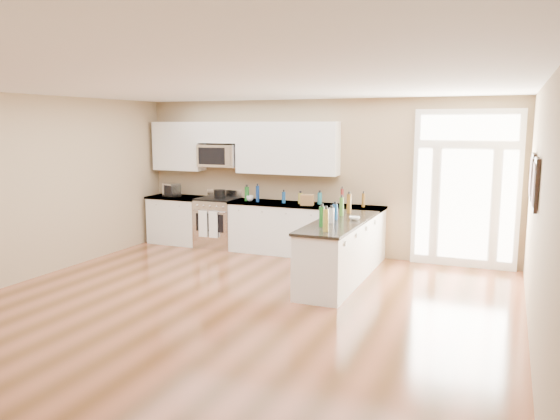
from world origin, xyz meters
name	(u,v)px	position (x,y,z in m)	size (l,w,h in m)	color
ground	(210,323)	(0.00, 0.00, 0.00)	(8.00, 8.00, 0.00)	brown
room_shell	(207,181)	(0.00, 0.00, 1.71)	(8.00, 8.00, 8.00)	#9E8764
back_cabinet_left	(178,221)	(-2.87, 3.69, 0.44)	(1.10, 0.66, 0.94)	white
back_cabinet_right	(305,231)	(-0.16, 3.69, 0.44)	(2.85, 0.66, 0.94)	white
peninsula_cabinet	(339,254)	(0.93, 2.24, 0.43)	(0.69, 2.32, 0.94)	white
upper_cabinet_left	(179,146)	(-2.88, 3.83, 1.93)	(1.04, 0.33, 0.95)	white
upper_cabinet_right	(287,148)	(-0.57, 3.83, 1.93)	(1.94, 0.33, 0.95)	white
upper_cabinet_short	(220,132)	(-1.95, 3.83, 2.20)	(0.82, 0.33, 0.40)	white
microwave	(219,156)	(-1.95, 3.80, 1.76)	(0.78, 0.41, 0.42)	silver
entry_door	(466,189)	(2.55, 3.95, 1.30)	(1.70, 0.10, 2.60)	white
wall_art_near	(532,176)	(3.47, 2.20, 1.70)	(0.05, 0.58, 0.58)	black
wall_art_far	(535,184)	(3.47, 1.20, 1.70)	(0.05, 0.58, 0.58)	black
kitchen_range	(218,222)	(-1.95, 3.69, 0.48)	(0.77, 0.68, 1.08)	silver
stockpot	(220,193)	(-1.92, 3.73, 1.04)	(0.23, 0.23, 0.18)	black
toaster_oven	(172,190)	(-2.95, 3.64, 1.07)	(0.31, 0.24, 0.26)	silver
cardboard_box	(307,200)	(-0.06, 3.55, 1.03)	(0.23, 0.17, 0.19)	brown
bowl_left	(176,194)	(-2.96, 3.80, 0.97)	(0.22, 0.22, 0.05)	white
bowl_peninsula	(355,218)	(1.10, 2.41, 0.96)	(0.16, 0.16, 0.05)	white
cup_counter	(250,198)	(-1.23, 3.64, 0.99)	(0.13, 0.13, 0.10)	white
counter_bottles	(314,204)	(0.30, 2.86, 1.07)	(2.36, 2.43, 0.31)	#19591E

